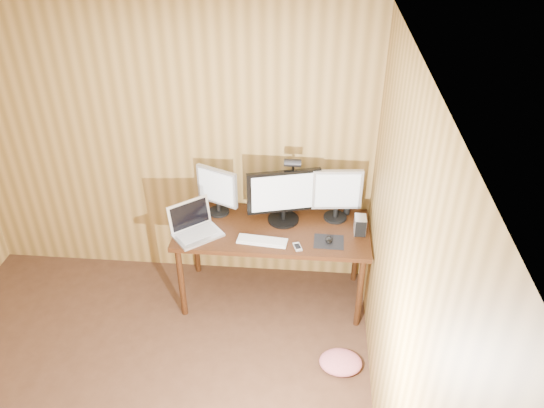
# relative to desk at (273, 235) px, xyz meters

# --- Properties ---
(room_shell) EXTENTS (4.00, 4.00, 4.00)m
(room_shell) POSITION_rel_desk_xyz_m (-0.93, -1.70, 0.62)
(room_shell) COLOR #472B1B
(room_shell) RESTS_ON ground
(desk) EXTENTS (1.60, 0.70, 0.75)m
(desk) POSITION_rel_desk_xyz_m (0.00, 0.00, 0.00)
(desk) COLOR #32180A
(desk) RESTS_ON floor
(monitor_center) EXTENTS (0.60, 0.27, 0.48)m
(monitor_center) POSITION_rel_desk_xyz_m (0.08, 0.05, 0.37)
(monitor_center) COLOR black
(monitor_center) RESTS_ON desk
(monitor_left) EXTENTS (0.36, 0.19, 0.43)m
(monitor_left) POSITION_rel_desk_xyz_m (-0.48, 0.12, 0.35)
(monitor_left) COLOR black
(monitor_left) RESTS_ON desk
(monitor_right) EXTENTS (0.41, 0.20, 0.46)m
(monitor_right) POSITION_rel_desk_xyz_m (0.52, 0.12, 0.37)
(monitor_right) COLOR black
(monitor_right) RESTS_ON desk
(laptop) EXTENTS (0.46, 0.45, 0.26)m
(laptop) POSITION_rel_desk_xyz_m (-0.63, -0.19, 0.19)
(laptop) COLOR silver
(laptop) RESTS_ON desk
(keyboard) EXTENTS (0.41, 0.16, 0.02)m
(keyboard) POSITION_rel_desk_xyz_m (-0.07, -0.27, 0.13)
(keyboard) COLOR white
(keyboard) RESTS_ON desk
(mousepad) EXTENTS (0.24, 0.20, 0.00)m
(mousepad) POSITION_rel_desk_xyz_m (0.47, -0.22, 0.12)
(mousepad) COLOR black
(mousepad) RESTS_ON desk
(mouse) EXTENTS (0.08, 0.11, 0.04)m
(mouse) POSITION_rel_desk_xyz_m (0.47, -0.22, 0.14)
(mouse) COLOR black
(mouse) RESTS_ON mousepad
(hard_drive) EXTENTS (0.09, 0.14, 0.15)m
(hard_drive) POSITION_rel_desk_xyz_m (0.72, -0.07, 0.20)
(hard_drive) COLOR silver
(hard_drive) RESTS_ON desk
(phone) EXTENTS (0.08, 0.12, 0.01)m
(phone) POSITION_rel_desk_xyz_m (0.22, -0.32, 0.13)
(phone) COLOR silver
(phone) RESTS_ON desk
(speaker) EXTENTS (0.05, 0.05, 0.13)m
(speaker) POSITION_rel_desk_xyz_m (0.62, 0.20, 0.19)
(speaker) COLOR black
(speaker) RESTS_ON desk
(desk_lamp) EXTENTS (0.14, 0.20, 0.60)m
(desk_lamp) POSITION_rel_desk_xyz_m (0.15, 0.16, 0.49)
(desk_lamp) COLOR black
(desk_lamp) RESTS_ON desk
(fabric_pile) EXTENTS (0.40, 0.36, 0.11)m
(fabric_pile) POSITION_rel_desk_xyz_m (0.60, -0.84, -0.58)
(fabric_pile) COLOR #CF6471
(fabric_pile) RESTS_ON floor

